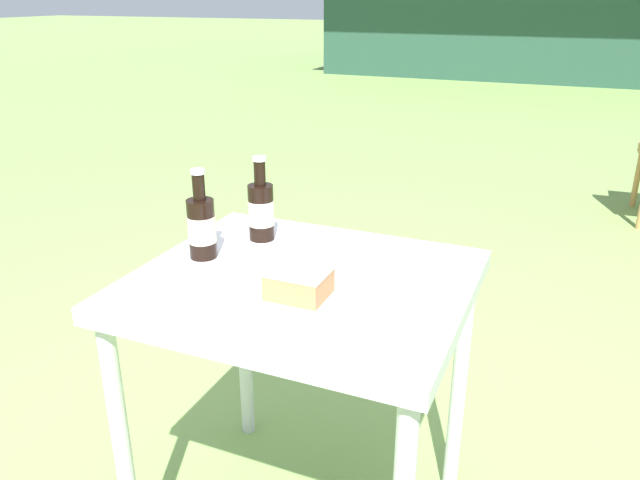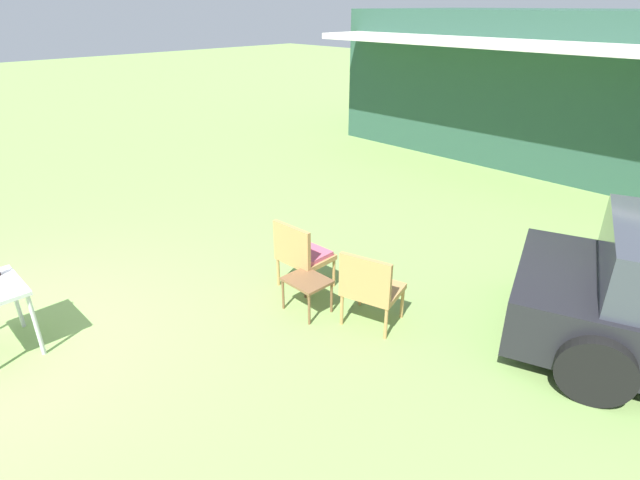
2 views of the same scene
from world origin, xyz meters
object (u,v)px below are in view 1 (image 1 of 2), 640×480
(cake_on_plate, at_px, (292,288))
(cola_bottle_near, at_px, (261,210))
(cola_bottle_far, at_px, (202,226))
(patio_table, at_px, (303,312))

(cake_on_plate, bearing_deg, cola_bottle_near, 128.23)
(cake_on_plate, relative_size, cola_bottle_far, 1.20)
(cake_on_plate, height_order, cola_bottle_far, cola_bottle_far)
(cake_on_plate, xyz_separation_m, cola_bottle_far, (-0.29, 0.12, 0.05))
(patio_table, relative_size, cola_bottle_near, 3.39)
(patio_table, bearing_deg, cola_bottle_near, 138.52)
(cola_bottle_near, distance_m, cola_bottle_far, 0.17)
(cola_bottle_near, bearing_deg, patio_table, -41.48)
(patio_table, distance_m, cola_bottle_near, 0.30)
(cake_on_plate, distance_m, cola_bottle_far, 0.31)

